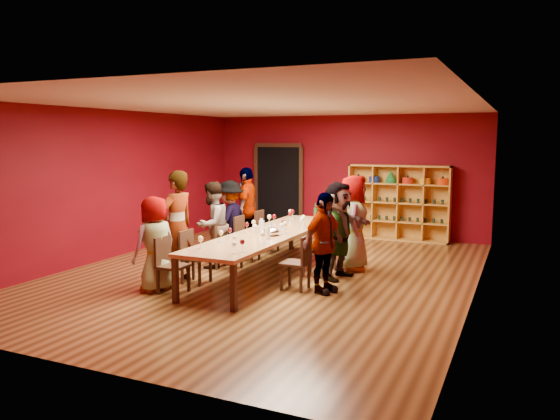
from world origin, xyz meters
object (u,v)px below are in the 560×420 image
(chair_person_right_1, at_px, (300,259))
(person_right_3, at_px, (353,223))
(person_left_2, at_px, (212,225))
(chair_person_right_3, at_px, (333,242))
(tasting_table, at_px, (269,235))
(chair_person_right_2, at_px, (320,249))
(chair_person_left_0, at_px, (169,262))
(shelving_unit, at_px, (399,199))
(chair_person_left_3, at_px, (244,236))
(person_left_4, at_px, (247,209))
(chair_person_left_2, at_px, (225,242))
(wine_bottle, at_px, (316,214))
(chair_person_left_1, at_px, (192,254))
(person_left_1, at_px, (177,226))
(person_right_1, at_px, (323,243))
(person_left_3, at_px, (230,220))
(spittoon_bowl, at_px, (272,232))
(chair_person_left_4, at_px, (264,229))
(person_left_0, at_px, (155,244))
(person_right_2, at_px, (338,230))

(chair_person_right_1, distance_m, person_right_3, 1.75)
(person_left_2, relative_size, chair_person_right_3, 1.82)
(tasting_table, xyz_separation_m, chair_person_right_2, (0.91, 0.20, -0.20))
(chair_person_left_0, relative_size, chair_person_right_3, 1.00)
(shelving_unit, distance_m, person_left_2, 5.01)
(chair_person_left_3, relative_size, person_left_4, 0.49)
(chair_person_left_2, relative_size, person_left_4, 0.49)
(chair_person_left_2, relative_size, wine_bottle, 2.56)
(chair_person_left_1, xyz_separation_m, person_left_2, (-0.28, 1.11, 0.32))
(person_left_1, distance_m, chair_person_right_2, 2.51)
(person_right_1, bearing_deg, tasting_table, 77.96)
(shelving_unit, relative_size, wine_bottle, 6.91)
(person_left_3, xyz_separation_m, spittoon_bowl, (1.41, -1.02, 0.02))
(chair_person_left_4, bearing_deg, chair_person_left_0, -90.00)
(person_left_0, bearing_deg, person_left_1, -158.26)
(chair_person_left_1, xyz_separation_m, chair_person_right_2, (1.82, 1.28, 0.00))
(chair_person_left_1, height_order, chair_person_left_4, same)
(chair_person_left_0, bearing_deg, person_right_1, 24.16)
(chair_person_left_2, xyz_separation_m, chair_person_right_3, (1.82, 0.90, 0.00))
(person_left_2, distance_m, spittoon_bowl, 1.39)
(shelving_unit, distance_m, person_right_2, 4.13)
(person_left_3, bearing_deg, person_left_0, -0.28)
(chair_person_right_3, bearing_deg, chair_person_right_2, -90.00)
(person_left_3, xyz_separation_m, chair_person_right_2, (2.14, -0.58, -0.30))
(chair_person_left_4, bearing_deg, chair_person_right_1, -53.08)
(shelving_unit, relative_size, chair_person_right_3, 2.70)
(person_left_4, xyz_separation_m, spittoon_bowl, (1.49, -1.92, -0.09))
(tasting_table, relative_size, spittoon_bowl, 15.80)
(chair_person_left_4, distance_m, wine_bottle, 1.20)
(chair_person_left_2, distance_m, chair_person_left_3, 0.75)
(chair_person_left_3, distance_m, chair_person_right_2, 1.91)
(chair_person_left_4, bearing_deg, person_right_2, -34.49)
(person_left_1, distance_m, person_right_1, 2.54)
(person_left_4, relative_size, spittoon_bowl, 6.35)
(tasting_table, xyz_separation_m, shelving_unit, (1.40, 4.32, 0.28))
(person_left_0, bearing_deg, chair_person_left_0, 108.48)
(person_left_3, xyz_separation_m, person_right_3, (2.52, 0.15, 0.08))
(chair_person_left_4, bearing_deg, person_right_1, -47.52)
(chair_person_left_4, relative_size, wine_bottle, 2.56)
(chair_person_right_2, height_order, person_right_3, person_right_3)
(chair_person_left_3, xyz_separation_m, chair_person_left_4, (0.00, 0.90, 0.00))
(chair_person_left_1, relative_size, person_right_1, 0.56)
(person_left_2, xyz_separation_m, chair_person_left_4, (0.28, 1.65, -0.32))
(person_left_1, bearing_deg, chair_person_left_2, 176.23)
(person_left_2, bearing_deg, person_left_0, 6.89)
(person_left_0, distance_m, spittoon_bowl, 2.01)
(chair_person_right_1, bearing_deg, spittoon_bowl, 145.79)
(person_left_0, bearing_deg, chair_person_right_2, 151.56)
(chair_person_left_0, xyz_separation_m, chair_person_left_2, (0.00, 1.77, 0.00))
(person_right_1, bearing_deg, chair_person_left_4, 60.17)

